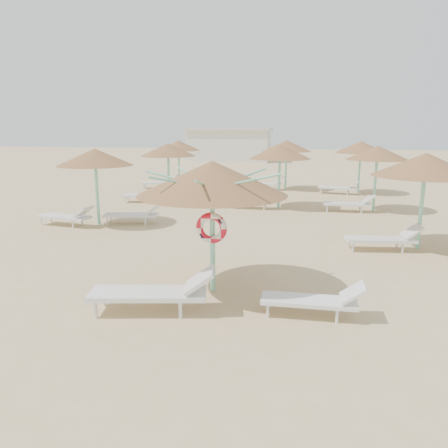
# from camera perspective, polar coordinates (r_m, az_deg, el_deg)

# --- Properties ---
(ground) EXTENTS (120.00, 120.00, 0.00)m
(ground) POSITION_cam_1_polar(r_m,az_deg,el_deg) (9.44, 0.61, -8.64)
(ground) COLOR tan
(ground) RESTS_ON ground
(main_palapa) EXTENTS (3.07, 3.07, 2.75)m
(main_palapa) POSITION_cam_1_polar(r_m,az_deg,el_deg) (8.85, -1.56, 5.93)
(main_palapa) COLOR #7FDCBA
(main_palapa) RESTS_ON ground
(lounger_main_a) EXTENTS (2.42, 1.11, 0.85)m
(lounger_main_a) POSITION_cam_1_polar(r_m,az_deg,el_deg) (8.36, -8.82, -8.71)
(lounger_main_a) COLOR silver
(lounger_main_a) RESTS_ON ground
(lounger_main_b) EXTENTS (1.87, 0.57, 0.68)m
(lounger_main_b) POSITION_cam_1_polar(r_m,az_deg,el_deg) (8.28, 11.89, -9.65)
(lounger_main_b) COLOR silver
(lounger_main_b) RESTS_ON ground
(palapa_field) EXTENTS (19.67, 14.23, 2.72)m
(palapa_field) POSITION_cam_1_polar(r_m,az_deg,el_deg) (18.65, 8.73, 9.06)
(palapa_field) COLOR #7FDCBA
(palapa_field) RESTS_ON ground
(service_hut) EXTENTS (8.40, 4.40, 3.25)m
(service_hut) POSITION_cam_1_polar(r_m,az_deg,el_deg) (44.34, 0.66, 10.34)
(service_hut) COLOR silver
(service_hut) RESTS_ON ground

